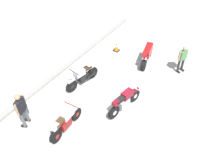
% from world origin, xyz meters
% --- Properties ---
extents(ground_plane, '(40.00, 40.00, 0.00)m').
position_xyz_m(ground_plane, '(0.00, 0.00, 0.00)').
color(ground_plane, '#B7B2A8').
extents(curb_edge, '(14.00, 0.30, 0.15)m').
position_xyz_m(curb_edge, '(0.00, 4.60, 0.07)').
color(curb_edge, '#9C978F').
rests_on(curb_edge, ground).
extents(motorcycle_cream_vintage, '(1.95, 0.70, 1.07)m').
position_xyz_m(motorcycle_cream_vintage, '(-3.18, 1.73, 0.49)').
color(motorcycle_cream_vintage, black).
rests_on(motorcycle_cream_vintage, ground).
extents(motorcycle_silver_cruiser, '(2.08, 0.79, 1.09)m').
position_xyz_m(motorcycle_silver_cruiser, '(-0.47, 2.91, 0.52)').
color(motorcycle_silver_cruiser, black).
rests_on(motorcycle_silver_cruiser, ground).
extents(motorcycle_maroon_cruiser, '(2.07, 0.81, 1.09)m').
position_xyz_m(motorcycle_maroon_cruiser, '(-0.87, 0.23, 0.52)').
color(motorcycle_maroon_cruiser, black).
rests_on(motorcycle_maroon_cruiser, ground).
extents(motorcycle_red_sportbike, '(1.95, 0.71, 1.14)m').
position_xyz_m(motorcycle_red_sportbike, '(2.95, 0.89, 0.59)').
color(motorcycle_red_sportbike, black).
rests_on(motorcycle_red_sportbike, ground).
extents(person_in_black_shirt, '(0.65, 0.45, 1.75)m').
position_xyz_m(person_in_black_shirt, '(-3.88, 3.39, 1.01)').
color(person_in_black_shirt, '#59595B').
rests_on(person_in_black_shirt, ground).
extents(person_in_green_shirt, '(0.60, 0.45, 1.57)m').
position_xyz_m(person_in_green_shirt, '(3.23, -1.01, 0.88)').
color(person_in_green_shirt, '#262628').
rests_on(person_in_green_shirt, ground).
extents(traffic_cone, '(0.36, 0.36, 0.53)m').
position_xyz_m(traffic_cone, '(3.14, 3.04, 0.26)').
color(traffic_cone, black).
rests_on(traffic_cone, ground).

